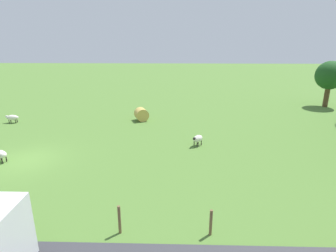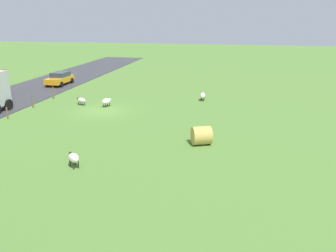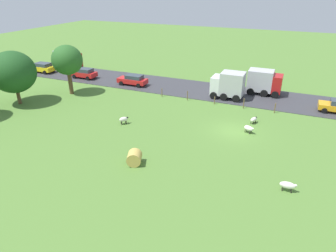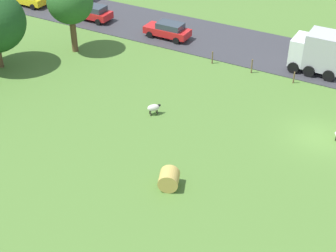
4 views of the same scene
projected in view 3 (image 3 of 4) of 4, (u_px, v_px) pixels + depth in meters
name	position (u px, v px, depth m)	size (l,w,h in m)	color
ground_plane	(233.00, 131.00, 31.25)	(160.00, 160.00, 0.00)	#517A33
road_strip	(251.00, 97.00, 40.74)	(8.00, 80.00, 0.06)	#38383D
sheep_0	(124.00, 119.00, 32.62)	(1.03, 1.00, 0.82)	silver
sheep_1	(249.00, 128.00, 30.68)	(0.88, 1.15, 0.79)	silver
sheep_2	(288.00, 185.00, 22.03)	(0.55, 1.24, 0.78)	silver
sheep_3	(254.00, 119.00, 32.81)	(1.14, 0.80, 0.70)	silver
hay_bale_0	(134.00, 158.00, 25.34)	(1.22, 1.22, 1.22)	tan
tree_0	(67.00, 60.00, 39.94)	(4.05, 4.05, 6.69)	brown
tree_3	(13.00, 72.00, 36.74)	(5.44, 5.44, 6.67)	brown
fence_post_0	(275.00, 108.00, 35.40)	(0.12, 0.12, 1.25)	brown
fence_post_1	(244.00, 103.00, 36.68)	(0.12, 0.12, 1.29)	brown
fence_post_2	(215.00, 100.00, 38.04)	(0.12, 0.12, 1.01)	brown
fence_post_3	(187.00, 96.00, 39.28)	(0.12, 0.12, 1.26)	brown
fence_post_4	(162.00, 93.00, 40.61)	(0.12, 0.12, 1.14)	brown
truck_0	(264.00, 82.00, 40.97)	(2.77, 4.48, 3.27)	#B21919
truck_1	(68.00, 59.00, 53.00)	(2.79, 4.29, 3.31)	#B21919
truck_2	(228.00, 85.00, 39.52)	(2.86, 4.17, 3.47)	white
car_0	(133.00, 80.00, 44.95)	(1.97, 4.48, 1.56)	red
car_1	(84.00, 73.00, 48.28)	(2.00, 4.04, 1.58)	red
car_3	(42.00, 67.00, 51.52)	(2.14, 4.56, 1.61)	yellow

